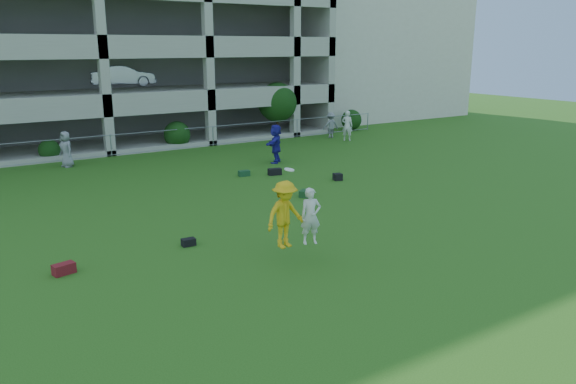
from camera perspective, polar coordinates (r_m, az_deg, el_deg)
ground at (r=14.88m, az=3.51°, el=-8.16°), size 100.00×100.00×0.00m
stucco_building at (r=49.95m, az=5.80°, el=13.70°), size 16.00×14.00×10.00m
bystander_c at (r=29.44m, az=-21.61°, el=4.06°), size 0.81×0.99×1.75m
bystander_d at (r=28.37m, az=-1.25°, el=4.93°), size 1.71×1.66×1.95m
bystander_e at (r=35.32m, az=6.03°, el=6.73°), size 0.78×0.82×1.88m
bystander_f at (r=36.45m, az=4.35°, el=6.80°), size 1.14×0.79×1.62m
bag_red_a at (r=15.83m, az=-21.82°, el=-7.25°), size 0.60×0.41×0.28m
bag_black_b at (r=16.97m, az=-10.07°, el=-5.03°), size 0.41×0.27×0.22m
bag_green_c at (r=22.06m, az=1.73°, el=-0.15°), size 0.61×0.58×0.26m
crate_d at (r=24.85m, az=5.06°, el=1.54°), size 0.42×0.42×0.30m
bag_black_e at (r=25.78m, az=-1.36°, el=2.07°), size 0.65×0.41×0.30m
bag_green_g at (r=25.64m, az=-4.49°, el=1.91°), size 0.53×0.35×0.25m
frisbee_contest at (r=15.12m, az=0.19°, el=-2.33°), size 1.81×0.85×2.21m
parking_garage at (r=39.54m, az=-21.75°, el=14.01°), size 30.00×14.00×12.00m
fence at (r=31.51m, az=-17.54°, el=4.56°), size 36.06×0.06×1.20m
shrub_row at (r=33.52m, az=-10.39°, el=7.12°), size 34.38×2.52×3.50m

